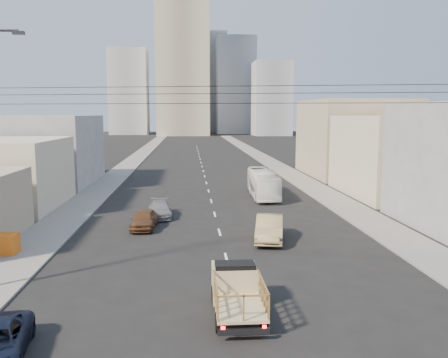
{
  "coord_description": "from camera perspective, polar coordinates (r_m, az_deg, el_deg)",
  "views": [
    {
      "loc": [
        -2.09,
        -18.11,
        8.16
      ],
      "look_at": [
        0.45,
        15.78,
        3.5
      ],
      "focal_mm": 38.0,
      "sensor_mm": 36.0,
      "label": 1
    }
  ],
  "objects": [
    {
      "name": "lane_dashes",
      "position": [
        71.6,
        -2.59,
        1.26
      ],
      "size": [
        0.15,
        104.0,
        0.01
      ],
      "color": "silver",
      "rests_on": "ground"
    },
    {
      "name": "ground",
      "position": [
        19.97,
        2.19,
        -16.31
      ],
      "size": [
        420.0,
        420.0,
        0.0
      ],
      "primitive_type": "plane",
      "color": "black",
      "rests_on": "ground"
    },
    {
      "name": "midrise_back",
      "position": [
        218.7,
        -2.21,
        11.43
      ],
      "size": [
        18.0,
        18.0,
        44.0
      ],
      "primitive_type": "cube",
      "color": "gray",
      "rests_on": "ground"
    },
    {
      "name": "sidewalk_left",
      "position": [
        89.0,
        -10.51,
        2.45
      ],
      "size": [
        3.5,
        180.0,
        0.12
      ],
      "primitive_type": "cube",
      "color": "slate",
      "rests_on": "ground"
    },
    {
      "name": "high_rise_tower",
      "position": [
        189.38,
        -5.0,
        14.4
      ],
      "size": [
        20.0,
        20.0,
        60.0
      ],
      "primitive_type": "cube",
      "color": "gray",
      "rests_on": "ground"
    },
    {
      "name": "bldg_right_far",
      "position": [
        66.0,
        15.33,
        4.79
      ],
      "size": [
        12.0,
        16.0,
        10.0
      ],
      "primitive_type": "cube",
      "color": "tan",
      "rests_on": "ground"
    },
    {
      "name": "midrise_nw",
      "position": [
        199.74,
        -11.34,
        10.19
      ],
      "size": [
        15.0,
        15.0,
        34.0
      ],
      "primitive_type": "cube",
      "color": "#95999E",
      "rests_on": "ground"
    },
    {
      "name": "sedan_tan",
      "position": [
        31.08,
        5.48,
        -5.92
      ],
      "size": [
        2.59,
        5.11,
        1.61
      ],
      "primitive_type": "imported",
      "rotation": [
        0.0,
        0.0,
        -0.19
      ],
      "color": "tan",
      "rests_on": "ground"
    },
    {
      "name": "sedan_brown",
      "position": [
        34.56,
        -9.61,
        -4.79
      ],
      "size": [
        1.83,
        4.12,
        1.38
      ],
      "primitive_type": "imported",
      "rotation": [
        0.0,
        0.0,
        -0.05
      ],
      "color": "brown",
      "rests_on": "ground"
    },
    {
      "name": "flatbed_pickup",
      "position": [
        19.87,
        1.57,
        -13.02
      ],
      "size": [
        1.95,
        4.41,
        1.9
      ],
      "color": "tan",
      "rests_on": "ground"
    },
    {
      "name": "sedan_grey",
      "position": [
        38.24,
        -7.72,
        -3.62
      ],
      "size": [
        2.07,
        4.44,
        1.26
      ],
      "primitive_type": "imported",
      "rotation": [
        0.0,
        0.0,
        0.07
      ],
      "color": "gray",
      "rests_on": "ground"
    },
    {
      "name": "bldg_right_mid",
      "position": [
        51.08,
        20.75,
        2.63
      ],
      "size": [
        11.0,
        14.0,
        8.0
      ],
      "primitive_type": "cube",
      "color": "beige",
      "rests_on": "ground"
    },
    {
      "name": "sidewalk_right",
      "position": [
        89.56,
        4.62,
        2.59
      ],
      "size": [
        3.5,
        180.0,
        0.12
      ],
      "primitive_type": "cube",
      "color": "slate",
      "rests_on": "ground"
    },
    {
      "name": "midrise_east",
      "position": [
        185.99,
        5.73,
        9.56
      ],
      "size": [
        14.0,
        14.0,
        28.0
      ],
      "primitive_type": "cube",
      "color": "#95999E",
      "rests_on": "ground"
    },
    {
      "name": "overhead_wires",
      "position": [
        19.74,
        1.83,
        10.15
      ],
      "size": [
        23.01,
        5.02,
        0.72
      ],
      "color": "black",
      "rests_on": "ground"
    },
    {
      "name": "city_bus",
      "position": [
        47.24,
        4.71,
        -0.52
      ],
      "size": [
        2.57,
        9.72,
        2.69
      ],
      "primitive_type": "imported",
      "rotation": [
        0.0,
        0.0,
        -0.03
      ],
      "color": "white",
      "rests_on": "ground"
    },
    {
      "name": "bldg_left_far",
      "position": [
        59.85,
        -21.23,
        3.29
      ],
      "size": [
        12.0,
        16.0,
        8.0
      ],
      "primitive_type": "cube",
      "color": "gray",
      "rests_on": "ground"
    },
    {
      "name": "midrise_ne",
      "position": [
        204.44,
        1.38,
        11.12
      ],
      "size": [
        16.0,
        16.0,
        40.0
      ],
      "primitive_type": "cube",
      "color": "#95999E",
      "rests_on": "ground"
    },
    {
      "name": "crate_stack",
      "position": [
        30.57,
        -25.25,
        -7.09
      ],
      "size": [
        1.8,
        1.2,
        1.14
      ],
      "color": "orange",
      "rests_on": "sidewalk_left"
    }
  ]
}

